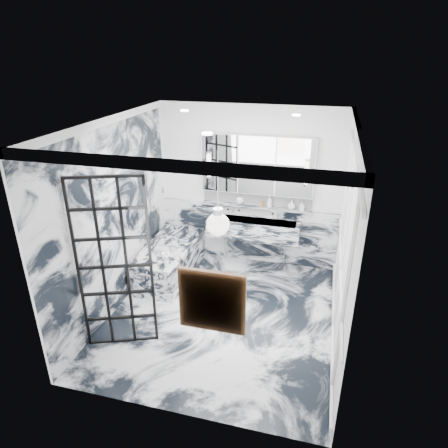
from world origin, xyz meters
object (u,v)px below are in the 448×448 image
(trough_sink, at_px, (253,228))
(mirror_cabinet, at_px, (257,165))
(crittall_door, at_px, (115,266))
(bathtub, at_px, (170,260))

(trough_sink, xyz_separation_m, mirror_cabinet, (-0.00, 0.17, 1.09))
(crittall_door, distance_m, bathtub, 1.99)
(crittall_door, height_order, mirror_cabinet, mirror_cabinet)
(trough_sink, height_order, mirror_cabinet, mirror_cabinet)
(crittall_door, bearing_deg, trough_sink, 41.32)
(mirror_cabinet, xyz_separation_m, bathtub, (-1.32, -0.83, -1.54))
(crittall_door, distance_m, mirror_cabinet, 2.99)
(crittall_door, height_order, bathtub, crittall_door)
(trough_sink, bearing_deg, crittall_door, -117.60)
(trough_sink, height_order, bathtub, trough_sink)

